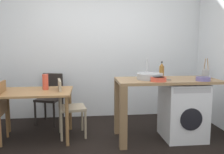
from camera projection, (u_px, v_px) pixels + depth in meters
ground_plane at (101, 154)px, 3.10m from camera, size 5.46×5.46×0.00m
wall_back at (95, 49)px, 4.64m from camera, size 4.60×0.10×2.70m
dining_table at (35, 97)px, 3.54m from camera, size 1.10×0.76×0.74m
chair_opposite at (67, 105)px, 3.65m from camera, size 0.46×0.46×0.90m
chair_spare_by_wall at (51, 95)px, 4.33m from camera, size 0.51×0.51×0.90m
kitchen_counter at (153, 90)px, 3.50m from camera, size 1.50×0.68×0.92m
washing_machine at (183, 111)px, 3.60m from camera, size 0.60×0.61×0.86m
sink_basin at (150, 76)px, 3.47m from camera, size 0.38×0.38×0.09m
tap at (147, 69)px, 3.63m from camera, size 0.02×0.02×0.28m
bottle_tall_green at (162, 71)px, 3.54m from camera, size 0.07×0.07×0.26m
mixing_bowl at (158, 79)px, 3.28m from camera, size 0.22×0.22×0.06m
utensil_crock at (206, 73)px, 3.61m from camera, size 0.11×0.11×0.30m
colander at (203, 79)px, 3.33m from camera, size 0.20×0.20×0.06m
vase at (45, 82)px, 3.63m from camera, size 0.09×0.09×0.24m
scissors at (166, 80)px, 3.40m from camera, size 0.15×0.06×0.01m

